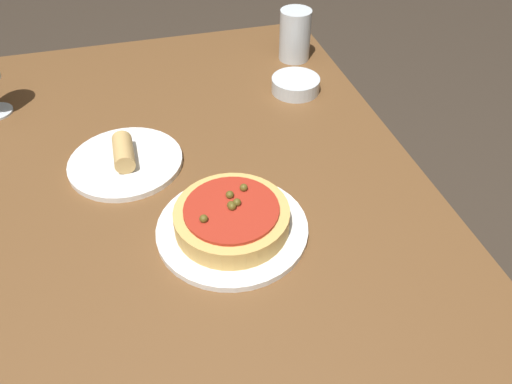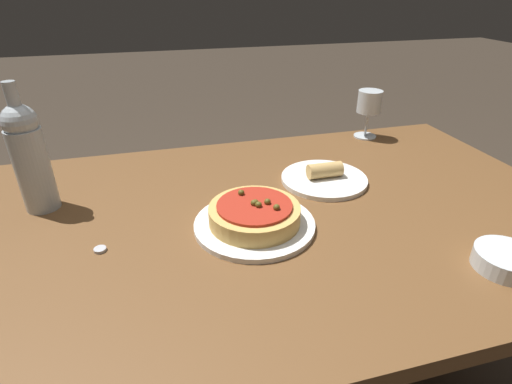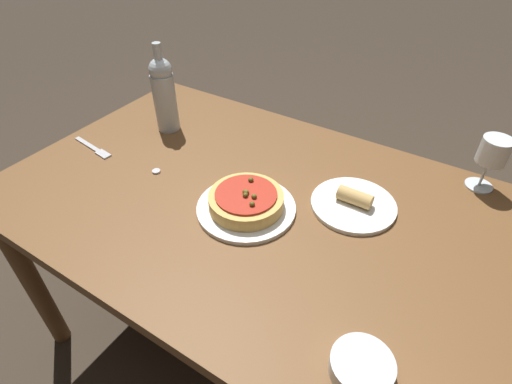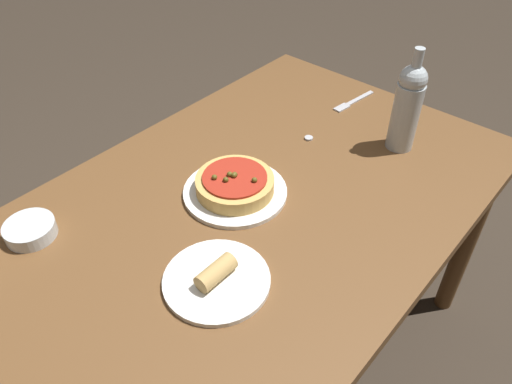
{
  "view_description": "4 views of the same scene",
  "coord_description": "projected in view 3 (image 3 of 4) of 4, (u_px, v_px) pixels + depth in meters",
  "views": [
    {
      "loc": [
        -0.62,
        0.07,
        1.34
      ],
      "look_at": [
        -0.06,
        -0.09,
        0.81
      ],
      "focal_mm": 35.0,
      "sensor_mm": 36.0,
      "label": 1
    },
    {
      "loc": [
        -0.22,
        -0.74,
        1.19
      ],
      "look_at": [
        -0.04,
        -0.07,
        0.81
      ],
      "focal_mm": 28.0,
      "sensor_mm": 36.0,
      "label": 2
    },
    {
      "loc": [
        0.4,
        -0.69,
        1.42
      ],
      "look_at": [
        -0.01,
        -0.04,
        0.78
      ],
      "focal_mm": 28.0,
      "sensor_mm": 36.0,
      "label": 3
    },
    {
      "loc": [
        0.64,
        0.61,
        1.53
      ],
      "look_at": [
        -0.06,
        0.0,
        0.74
      ],
      "focal_mm": 35.0,
      "sensor_mm": 36.0,
      "label": 4
    }
  ],
  "objects": [
    {
      "name": "fork",
      "position": [
        94.0,
        149.0,
        1.27
      ],
      "size": [
        0.18,
        0.04,
        0.0
      ],
      "rotation": [
        0.0,
        0.0,
        -0.13
      ],
      "color": "#B7B7BC",
      "rests_on": "dining_table"
    },
    {
      "name": "dinner_plate",
      "position": [
        246.0,
        208.0,
        1.04
      ],
      "size": [
        0.26,
        0.26,
        0.01
      ],
      "color": "white",
      "rests_on": "dining_table"
    },
    {
      "name": "pizza",
      "position": [
        246.0,
        200.0,
        1.02
      ],
      "size": [
        0.19,
        0.19,
        0.05
      ],
      "color": "tan",
      "rests_on": "dinner_plate"
    },
    {
      "name": "dining_table",
      "position": [
        268.0,
        226.0,
        1.11
      ],
      "size": [
        1.49,
        0.89,
        0.72
      ],
      "color": "brown",
      "rests_on": "ground_plane"
    },
    {
      "name": "side_plate",
      "position": [
        354.0,
        203.0,
        1.05
      ],
      "size": [
        0.22,
        0.22,
        0.05
      ],
      "color": "white",
      "rests_on": "dining_table"
    },
    {
      "name": "wine_glass",
      "position": [
        493.0,
        153.0,
        1.05
      ],
      "size": [
        0.08,
        0.08,
        0.15
      ],
      "color": "silver",
      "rests_on": "dining_table"
    },
    {
      "name": "side_bowl",
      "position": [
        362.0,
        367.0,
        0.7
      ],
      "size": [
        0.11,
        0.11,
        0.03
      ],
      "color": "silver",
      "rests_on": "dining_table"
    },
    {
      "name": "wine_bottle",
      "position": [
        164.0,
        93.0,
        1.29
      ],
      "size": [
        0.07,
        0.07,
        0.29
      ],
      "color": "#B2BCC1",
      "rests_on": "dining_table"
    },
    {
      "name": "ground_plane",
      "position": [
        265.0,
        346.0,
        1.52
      ],
      "size": [
        14.0,
        14.0,
        0.0
      ],
      "primitive_type": "plane",
      "color": "#382D23"
    },
    {
      "name": "bottle_cap",
      "position": [
        156.0,
        171.0,
        1.17
      ],
      "size": [
        0.02,
        0.02,
        0.01
      ],
      "color": "#B7B7BC",
      "rests_on": "dining_table"
    }
  ]
}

